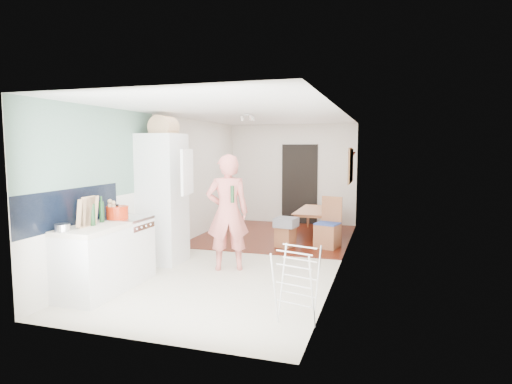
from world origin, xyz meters
The scene contains 32 objects.
room_shell centered at (0.00, 0.00, 1.25)m, with size 3.20×7.00×2.50m, color white, non-canonical shape.
floor centered at (0.00, 0.00, 0.00)m, with size 3.20×7.00×0.01m, color beige.
wood_floor_overlay centered at (0.00, 1.85, 0.01)m, with size 3.20×3.30×0.01m, color #581907.
sage_wall_panel centered at (-1.59, -2.00, 1.85)m, with size 0.02×3.00×1.30m, color gray.
tile_splashback centered at (-1.59, -2.55, 1.15)m, with size 0.02×1.90×0.50m, color black.
doorway_recess centered at (0.20, 3.48, 1.00)m, with size 0.90×0.04×2.00m, color black.
base_cabinet centered at (-1.30, -2.55, 0.43)m, with size 0.60×0.90×0.86m, color white.
worktop centered at (-1.30, -2.55, 0.89)m, with size 0.62×0.92×0.06m, color beige.
range_cooker centered at (-1.30, -1.80, 0.44)m, with size 0.60×0.60×0.88m, color white.
cooker_top centered at (-1.30, -1.80, 0.90)m, with size 0.60×0.60×0.04m, color silver.
fridge_housing centered at (-1.27, -0.78, 1.07)m, with size 0.66×0.66×2.15m, color white.
fridge_door centered at (-0.66, -1.08, 1.55)m, with size 0.56×0.04×0.70m, color white.
fridge_interior centered at (-0.96, -0.78, 1.55)m, with size 0.02×0.52×0.66m, color white.
pinboard centered at (1.58, 1.90, 1.55)m, with size 0.03×0.90×0.70m, color tan.
pinboard_frame centered at (1.57, 1.90, 1.55)m, with size 0.01×0.94×0.74m, color #AA6437.
wall_sconce centered at (1.54, 2.55, 1.75)m, with size 0.18×0.18×0.16m, color maroon.
person centered at (-0.07, -0.88, 1.08)m, with size 0.79×0.52×2.15m, color #DE736A.
dining_table centered at (0.90, 2.26, 0.24)m, with size 1.35×0.75×0.47m, color #AA6437.
dining_chair centered at (1.24, 1.03, 0.49)m, with size 0.41×0.41×0.98m, color #AA6437, non-canonical shape.
stool centered at (0.45, 0.84, 0.21)m, with size 0.31×0.31×0.41m, color #AA6437, non-canonical shape.
grey_drape centered at (0.48, 0.80, 0.50)m, with size 0.39×0.39×0.18m, color gray.
drying_rack centered at (1.38, -2.55, 0.42)m, with size 0.43×0.39×0.84m, color white, non-canonical shape.
bread_bin centered at (-1.21, -0.79, 2.26)m, with size 0.40×0.38×0.21m, color tan, non-canonical shape.
red_casserole centered at (-1.34, -1.93, 1.01)m, with size 0.31×0.31×0.18m, color red.
steel_pan centered at (-1.42, -2.91, 0.96)m, with size 0.18×0.18×0.09m, color silver.
held_bottle centered at (0.05, -1.00, 1.22)m, with size 0.06×0.06×0.26m, color #1A3D1E.
bottle_a centered at (-1.37, -2.24, 1.06)m, with size 0.07×0.07×0.29m, color #1A3D1E.
bottle_b centered at (-1.32, -2.48, 1.06)m, with size 0.07×0.07×0.29m, color #1A3D1E.
bottle_c centered at (-1.39, -2.49, 1.04)m, with size 0.10×0.10×0.24m, color silver.
pepper_mill_front centered at (-1.34, -2.02, 1.02)m, with size 0.06×0.06×0.21m, color tan.
pepper_mill_back centered at (-1.39, -2.02, 1.03)m, with size 0.06×0.06×0.23m, color tan.
chopping_boards centered at (-1.32, -2.58, 1.12)m, with size 0.04×0.29×0.39m, color tan, non-canonical shape.
Camera 1 is at (2.30, -7.08, 1.93)m, focal length 30.00 mm.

